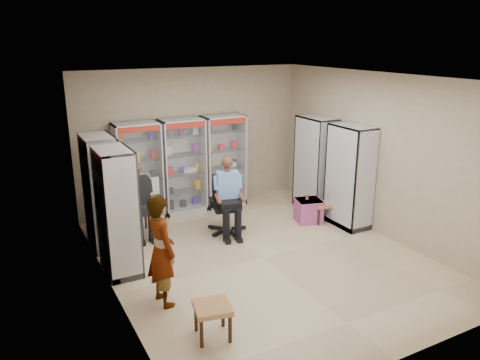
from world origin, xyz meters
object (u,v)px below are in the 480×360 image
wooden_chair (138,210)px  woven_stool_b (213,321)px  cabinet_back_left (139,172)px  cabinet_right_near (349,177)px  woven_stool_a (322,212)px  standing_man (161,251)px  office_chair (226,204)px  cabinet_back_right (224,161)px  pink_trunk (308,211)px  cabinet_back_mid (183,166)px  cabinet_left_near (117,212)px  cabinet_left_far (102,192)px  cabinet_right_far (315,164)px  seated_shopkeeper (227,198)px

wooden_chair → woven_stool_b: size_ratio=2.13×
cabinet_back_left → cabinet_right_near: bearing=-32.3°
woven_stool_a → standing_man: (-3.85, -1.39, 0.59)m
cabinet_right_near → office_chair: (-2.27, 0.81, -0.45)m
woven_stool_a → standing_man: size_ratio=0.26×
cabinet_back_right → woven_stool_a: cabinet_back_right is taller
pink_trunk → woven_stool_b: (-3.32, -2.57, -0.01)m
cabinet_back_mid → cabinet_back_right: 0.95m
cabinet_left_near → cabinet_right_near: bearing=87.4°
cabinet_back_mid → cabinet_left_far: (-1.88, -0.93, 0.00)m
office_chair → cabinet_back_right: bearing=79.3°
cabinet_right_far → cabinet_left_far: same height
cabinet_back_mid → cabinet_right_near: 3.41m
cabinet_back_right → cabinet_left_far: 2.98m
cabinet_right_far → wooden_chair: 3.84m
cabinet_left_far → cabinet_back_right: bearing=108.2°
woven_stool_b → cabinet_right_near: bearing=28.0°
cabinet_back_right → cabinet_back_mid: bearing=180.0°
cabinet_left_near → pink_trunk: 3.97m
cabinet_back_mid → cabinet_left_far: bearing=-153.7°
pink_trunk → cabinet_right_near: bearing=-40.2°
cabinet_right_near → woven_stool_a: (-0.33, 0.36, -0.80)m
woven_stool_a → cabinet_right_near: bearing=-47.1°
seated_shopkeeper → woven_stool_b: (-1.63, -2.84, -0.48)m
cabinet_back_mid → seated_shopkeeper: size_ratio=1.42×
cabinet_left_near → wooden_chair: bearing=152.4°
wooden_chair → cabinet_left_far: bearing=-163.6°
cabinet_back_mid → wooden_chair: cabinet_back_mid is taller
woven_stool_b → cabinet_back_left: bearing=85.1°
cabinet_right_near → woven_stool_a: cabinet_right_near is taller
office_chair → woven_stool_a: office_chair is taller
cabinet_back_left → cabinet_back_mid: same height
cabinet_right_near → cabinet_left_near: (-4.46, 0.20, 0.00)m
cabinet_back_left → standing_man: size_ratio=1.26×
cabinet_right_near → woven_stool_b: 4.49m
cabinet_left_far → seated_shopkeeper: bearing=76.2°
cabinet_right_near → wooden_chair: 4.10m
wooden_chair → cabinet_right_far: bearing=-6.0°
cabinet_right_far → cabinet_left_near: same height
cabinet_right_far → woven_stool_a: size_ratio=4.92×
cabinet_back_right → woven_stool_a: 2.42m
cabinet_back_right → woven_stool_b: cabinet_back_right is taller
cabinet_right_near → seated_shopkeeper: bearing=71.4°
cabinet_left_far → wooden_chair: bearing=106.4°
seated_shopkeeper → woven_stool_a: (1.94, -0.41, -0.50)m
pink_trunk → cabinet_back_mid: bearing=139.0°
cabinet_back_left → seated_shopkeeper: cabinet_back_left is taller
cabinet_right_far → cabinet_left_far: size_ratio=1.00×
cabinet_left_near → standing_man: bearing=12.8°
cabinet_back_right → woven_stool_a: (1.30, -1.87, -0.80)m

